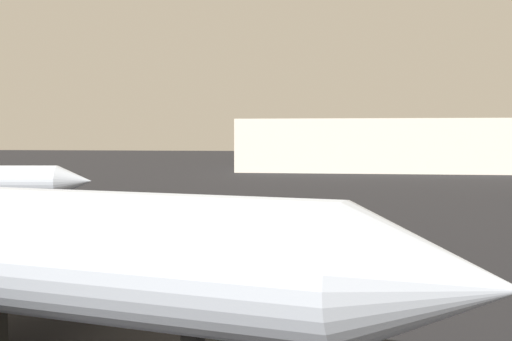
{
  "coord_description": "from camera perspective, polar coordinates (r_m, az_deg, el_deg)",
  "views": [
    {
      "loc": [
        1.79,
        -6.9,
        7.34
      ],
      "look_at": [
        -7.48,
        52.6,
        4.23
      ],
      "focal_mm": 49.16,
      "sensor_mm": 36.0,
      "label": 1
    }
  ],
  "objects": [
    {
      "name": "terminal_building",
      "position": [
        143.95,
        14.49,
        2.0
      ],
      "size": [
        77.7,
        23.23,
        10.33
      ],
      "primitive_type": "cube",
      "color": "beige",
      "rests_on": "ground_plane"
    }
  ]
}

